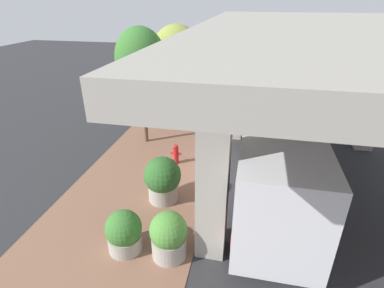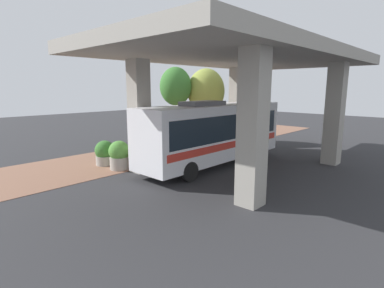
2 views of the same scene
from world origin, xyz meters
TOP-DOWN VIEW (x-y plane):
  - ground_plane at (0.00, 0.00)m, footprint 80.00×80.00m
  - sidewalk_strip at (-3.00, 0.00)m, footprint 6.00×40.00m
  - overpass at (4.00, 0.00)m, footprint 9.40×17.03m
  - bus at (2.48, -0.61)m, footprint 2.70×10.37m
  - fire_hydrant at (-2.03, 0.71)m, footprint 0.54×0.26m
  - planter_front at (-1.79, -2.26)m, footprint 1.48×1.48m
  - planter_middle at (-2.23, -5.10)m, footprint 1.17×1.17m
  - planter_back at (-0.75, -5.06)m, footprint 1.18×1.18m
  - street_tree_near at (-3.02, 5.06)m, footprint 3.10×3.10m
  - street_tree_far at (-4.32, 2.80)m, footprint 2.56×2.56m

SIDE VIEW (x-z plane):
  - ground_plane at x=0.00m, z-range 0.00..0.00m
  - sidewalk_strip at x=-3.00m, z-range 0.00..0.02m
  - fire_hydrant at x=-2.03m, z-range 0.00..1.04m
  - planter_middle at x=-2.23m, z-range -0.03..1.45m
  - planter_back at x=-0.75m, z-range -0.01..1.64m
  - planter_front at x=-1.79m, z-range 0.02..1.92m
  - bus at x=2.48m, z-range 0.16..3.98m
  - street_tree_near at x=-3.02m, z-range 1.20..7.35m
  - street_tree_far at x=-4.32m, z-range 1.55..7.76m
  - overpass at x=4.00m, z-range 2.45..9.06m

